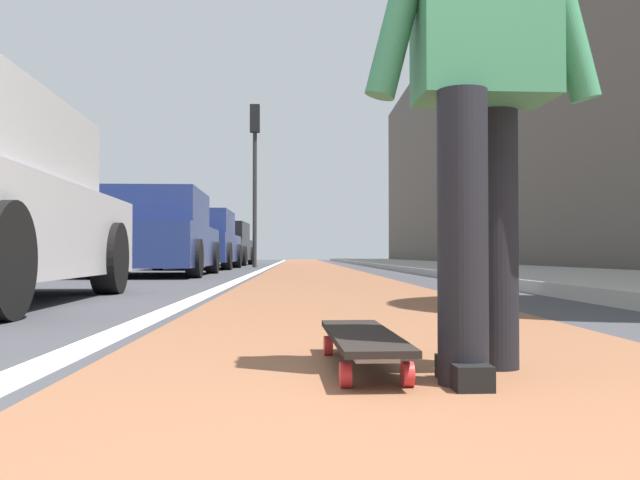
{
  "coord_description": "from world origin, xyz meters",
  "views": [
    {
      "loc": [
        -0.81,
        0.36,
        0.36
      ],
      "look_at": [
        12.47,
        -0.08,
        0.65
      ],
      "focal_mm": 38.28,
      "sensor_mm": 36.0,
      "label": 1
    }
  ],
  "objects_px": {
    "traffic_light": "(255,156)",
    "pedestrian_distant": "(457,227)",
    "parked_car_end": "(222,245)",
    "parked_car_far": "(200,241)",
    "parked_car_mid": "(154,236)",
    "skater_person": "(482,62)",
    "skateboard": "(362,339)"
  },
  "relations": [
    {
      "from": "parked_car_far",
      "to": "traffic_light",
      "type": "xyz_separation_m",
      "value": [
        2.12,
        -1.26,
        2.51
      ]
    },
    {
      "from": "skateboard",
      "to": "parked_car_far",
      "type": "height_order",
      "value": "parked_car_far"
    },
    {
      "from": "traffic_light",
      "to": "parked_car_mid",
      "type": "bearing_deg",
      "value": 170.9
    },
    {
      "from": "skater_person",
      "to": "parked_car_far",
      "type": "distance_m",
      "value": 15.88
    },
    {
      "from": "parked_car_mid",
      "to": "parked_car_end",
      "type": "distance_m",
      "value": 11.82
    },
    {
      "from": "parked_car_far",
      "to": "pedestrian_distant",
      "type": "relative_size",
      "value": 2.7
    },
    {
      "from": "parked_car_end",
      "to": "pedestrian_distant",
      "type": "xyz_separation_m",
      "value": [
        -10.25,
        -5.79,
        0.2
      ]
    },
    {
      "from": "skateboard",
      "to": "pedestrian_distant",
      "type": "relative_size",
      "value": 0.53
    },
    {
      "from": "skater_person",
      "to": "traffic_light",
      "type": "distance_m",
      "value": 17.94
    },
    {
      "from": "parked_car_end",
      "to": "pedestrian_distant",
      "type": "bearing_deg",
      "value": -150.53
    },
    {
      "from": "traffic_light",
      "to": "pedestrian_distant",
      "type": "xyz_separation_m",
      "value": [
        -6.23,
        -4.41,
        -2.31
      ]
    },
    {
      "from": "parked_car_far",
      "to": "pedestrian_distant",
      "type": "distance_m",
      "value": 7.0
    },
    {
      "from": "skateboard",
      "to": "traffic_light",
      "type": "distance_m",
      "value": 17.89
    },
    {
      "from": "skater_person",
      "to": "parked_car_end",
      "type": "xyz_separation_m",
      "value": [
        21.73,
        3.16,
        -0.22
      ]
    },
    {
      "from": "parked_car_far",
      "to": "pedestrian_distant",
      "type": "xyz_separation_m",
      "value": [
        -4.1,
        -5.67,
        0.2
      ]
    },
    {
      "from": "traffic_light",
      "to": "skateboard",
      "type": "bearing_deg",
      "value": -175.33
    },
    {
      "from": "skater_person",
      "to": "traffic_light",
      "type": "xyz_separation_m",
      "value": [
        17.71,
        1.78,
        2.29
      ]
    },
    {
      "from": "parked_car_far",
      "to": "traffic_light",
      "type": "height_order",
      "value": "traffic_light"
    },
    {
      "from": "parked_car_end",
      "to": "traffic_light",
      "type": "height_order",
      "value": "traffic_light"
    },
    {
      "from": "traffic_light",
      "to": "pedestrian_distant",
      "type": "distance_m",
      "value": 7.97
    },
    {
      "from": "parked_car_mid",
      "to": "pedestrian_distant",
      "type": "relative_size",
      "value": 2.66
    },
    {
      "from": "parked_car_end",
      "to": "parked_car_mid",
      "type": "bearing_deg",
      "value": -179.35
    },
    {
      "from": "parked_car_end",
      "to": "pedestrian_distant",
      "type": "distance_m",
      "value": 11.78
    },
    {
      "from": "skater_person",
      "to": "pedestrian_distant",
      "type": "bearing_deg",
      "value": -12.9
    },
    {
      "from": "skateboard",
      "to": "pedestrian_distant",
      "type": "height_order",
      "value": "pedestrian_distant"
    },
    {
      "from": "parked_car_far",
      "to": "parked_car_end",
      "type": "bearing_deg",
      "value": 1.14
    },
    {
      "from": "parked_car_end",
      "to": "parked_car_far",
      "type": "bearing_deg",
      "value": -178.86
    },
    {
      "from": "skater_person",
      "to": "parked_car_end",
      "type": "relative_size",
      "value": 0.38
    },
    {
      "from": "skateboard",
      "to": "skater_person",
      "type": "xyz_separation_m",
      "value": [
        -0.15,
        -0.35,
        0.84
      ]
    },
    {
      "from": "parked_car_far",
      "to": "skateboard",
      "type": "bearing_deg",
      "value": -170.09
    },
    {
      "from": "skateboard",
      "to": "parked_car_end",
      "type": "distance_m",
      "value": 21.77
    },
    {
      "from": "skateboard",
      "to": "parked_car_end",
      "type": "relative_size",
      "value": 0.19
    }
  ]
}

